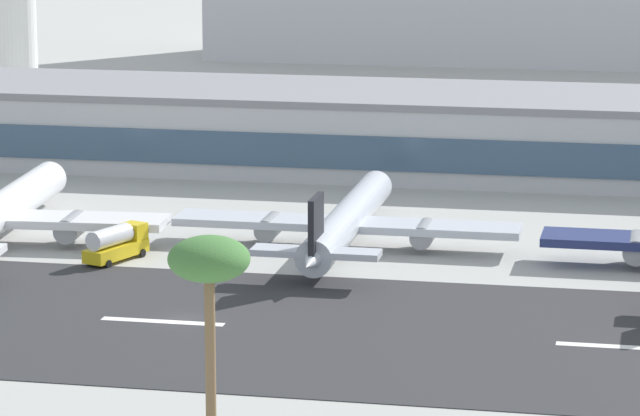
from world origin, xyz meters
name	(u,v)px	position (x,y,z in m)	size (l,w,h in m)	color
ground_plane	(182,320)	(0.00, 0.00, 0.00)	(1400.00, 1400.00, 0.00)	#A8A8A3
runway_strip	(179,323)	(0.00, -1.14, 0.04)	(800.00, 40.07, 0.08)	#2D2D30
runway_centreline_dash_4	(163,321)	(-1.60, -1.14, 0.09)	(12.00, 1.20, 0.01)	white
runway_centreline_dash_5	(623,347)	(41.46, -1.14, 0.09)	(12.00, 1.20, 0.01)	white
terminal_building	(421,131)	(11.60, 80.90, 5.56)	(193.15, 26.92, 11.11)	#B7BABC
airliner_black_tail_gate_1	(345,223)	(9.87, 31.94, 2.96)	(39.16, 44.58, 9.31)	silver
service_fuel_truck_1	(116,243)	(-13.49, 21.48, 2.03)	(5.41, 8.87, 3.95)	gold
palm_tree_1	(209,267)	(12.76, -37.22, 14.90)	(5.94, 5.94, 17.11)	brown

